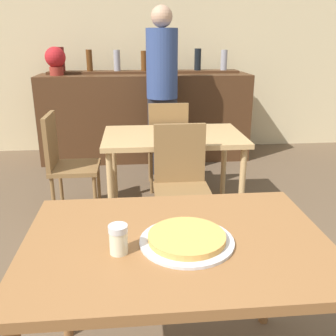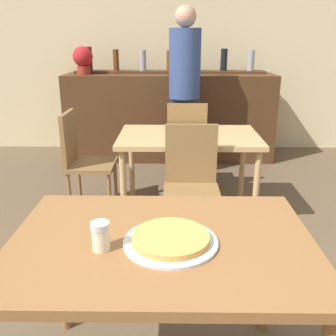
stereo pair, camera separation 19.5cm
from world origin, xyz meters
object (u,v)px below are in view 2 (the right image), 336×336
object	(u,v)px
chair_far_side_front	(191,179)
cheese_shaker	(101,236)
pizza_tray	(171,240)
person_standing	(185,86)
chair_far_side_left	(82,156)
chair_far_side_back	(186,140)
potted_plant	(83,59)

from	to	relation	value
chair_far_side_front	cheese_shaker	bearing A→B (deg)	-106.74
pizza_tray	person_standing	distance (m)	2.92
chair_far_side_left	person_standing	bearing A→B (deg)	-40.11
cheese_shaker	chair_far_side_back	bearing A→B (deg)	80.63
chair_far_side_front	cheese_shaker	world-z (taller)	chair_far_side_front
chair_far_side_front	cheese_shaker	xyz separation A→B (m)	(-0.40, -1.32, 0.29)
person_standing	potted_plant	xyz separation A→B (m)	(-1.22, 0.53, 0.26)
potted_plant	pizza_tray	bearing A→B (deg)	-72.46
chair_far_side_left	cheese_shaker	bearing A→B (deg)	-164.38
chair_far_side_front	chair_far_side_left	world-z (taller)	same
chair_far_side_back	chair_far_side_front	bearing A→B (deg)	90.00
cheese_shaker	potted_plant	xyz separation A→B (m)	(-0.83, 3.48, 0.44)
chair_far_side_left	cheese_shaker	size ratio (longest dim) A/B	8.27
person_standing	chair_far_side_front	bearing A→B (deg)	-89.65
chair_far_side_front	chair_far_side_back	size ratio (longest dim) A/B	1.00
person_standing	potted_plant	world-z (taller)	person_standing
cheese_shaker	chair_far_side_front	bearing A→B (deg)	73.26
chair_far_side_front	chair_far_side_back	xyz separation A→B (m)	(-0.00, 1.09, 0.00)
cheese_shaker	potted_plant	world-z (taller)	potted_plant
chair_far_side_back	person_standing	xyz separation A→B (m)	(-0.01, 0.54, 0.47)
chair_far_side_back	cheese_shaker	bearing A→B (deg)	80.63
potted_plant	person_standing	bearing A→B (deg)	-23.52
chair_far_side_back	pizza_tray	xyz separation A→B (m)	(-0.14, -2.37, 0.25)
chair_far_side_left	potted_plant	size ratio (longest dim) A/B	2.79
chair_far_side_back	cheese_shaker	distance (m)	2.46
chair_far_side_front	cheese_shaker	size ratio (longest dim) A/B	8.27
chair_far_side_left	potted_plant	xyz separation A→B (m)	(-0.31, 1.61, 0.73)
person_standing	pizza_tray	bearing A→B (deg)	-92.61
pizza_tray	chair_far_side_left	bearing A→B (deg)	113.12
chair_far_side_back	cheese_shaker	xyz separation A→B (m)	(-0.40, -2.41, 0.29)
person_standing	chair_far_side_back	bearing A→B (deg)	-88.93
pizza_tray	chair_far_side_front	bearing A→B (deg)	83.65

